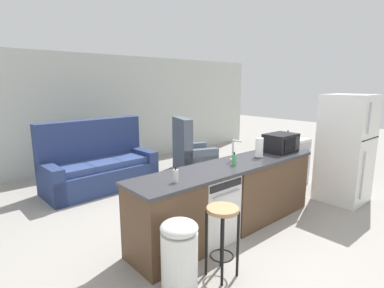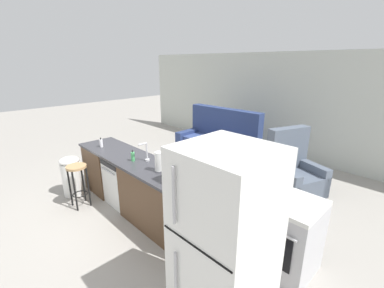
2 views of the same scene
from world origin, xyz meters
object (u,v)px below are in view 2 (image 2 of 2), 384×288
object	(u,v)px
dishwasher	(126,180)
bar_stool	(78,177)
microwave	(186,173)
paper_towel_roll	(159,162)
couch	(219,144)
soap_bottle	(133,156)
armchair	(292,174)
trash_bin	(72,176)
kettle	(268,191)
stove_range	(282,233)
dish_soap_bottle	(101,143)
refrigerator	(224,247)

from	to	relation	value
dishwasher	bar_stool	world-z (taller)	dishwasher
microwave	paper_towel_roll	world-z (taller)	paper_towel_roll
dishwasher	couch	bearing A→B (deg)	94.78
soap_bottle	microwave	bearing A→B (deg)	2.92
armchair	trash_bin	bearing A→B (deg)	-132.15
microwave	trash_bin	bearing A→B (deg)	-166.81
paper_towel_roll	couch	size ratio (longest dim) A/B	0.14
dishwasher	trash_bin	bearing A→B (deg)	-147.93
armchair	microwave	bearing A→B (deg)	-96.67
microwave	couch	xyz separation A→B (m)	(-1.77, 2.76, -0.65)
dishwasher	paper_towel_roll	distance (m)	1.17
soap_bottle	bar_stool	xyz separation A→B (m)	(-0.82, -0.58, -0.44)
kettle	bar_stool	xyz separation A→B (m)	(-2.86, -1.06, -0.45)
trash_bin	couch	bearing A→B (deg)	78.25
couch	armchair	xyz separation A→B (m)	(2.06, -0.29, -0.04)
soap_bottle	trash_bin	distance (m)	1.54
kettle	armchair	xyz separation A→B (m)	(-0.61, 2.04, -0.64)
paper_towel_roll	dishwasher	bearing A→B (deg)	179.55
kettle	trash_bin	xyz separation A→B (m)	(-3.36, -1.00, -0.61)
trash_bin	couch	size ratio (longest dim) A/B	0.36
stove_range	dish_soap_bottle	bearing A→B (deg)	-168.45
dishwasher	refrigerator	xyz separation A→B (m)	(2.60, -0.55, 0.46)
microwave	couch	world-z (taller)	couch
soap_bottle	kettle	size ratio (longest dim) A/B	0.86
trash_bin	microwave	bearing A→B (deg)	13.19
dish_soap_bottle	bar_stool	xyz separation A→B (m)	(0.16, -0.54, -0.44)
dishwasher	paper_towel_roll	bearing A→B (deg)	-0.45
bar_stool	microwave	bearing A→B (deg)	18.01
refrigerator	trash_bin	bearing A→B (deg)	-179.52
dish_soap_bottle	refrigerator	bearing A→B (deg)	-7.96
kettle	trash_bin	bearing A→B (deg)	-163.39
stove_range	armchair	bearing A→B (deg)	111.96
stove_range	trash_bin	xyz separation A→B (m)	(-3.52, -1.13, -0.07)
paper_towel_roll	dish_soap_bottle	world-z (taller)	paper_towel_roll
paper_towel_roll	soap_bottle	bearing A→B (deg)	-175.00
stove_range	soap_bottle	bearing A→B (deg)	-164.57
refrigerator	paper_towel_roll	bearing A→B (deg)	161.40
microwave	couch	size ratio (longest dim) A/B	0.25
dish_soap_bottle	kettle	size ratio (longest dim) A/B	0.86
refrigerator	bar_stool	xyz separation A→B (m)	(-3.03, -0.09, -0.35)
stove_range	refrigerator	distance (m)	1.18
paper_towel_roll	couch	world-z (taller)	couch
stove_range	kettle	size ratio (longest dim) A/B	4.39
soap_bottle	couch	xyz separation A→B (m)	(-0.63, 2.82, -0.58)
kettle	armchair	size ratio (longest dim) A/B	0.17
soap_bottle	paper_towel_roll	bearing A→B (deg)	5.00
dishwasher	refrigerator	world-z (taller)	refrigerator
dishwasher	couch	distance (m)	2.77
couch	soap_bottle	bearing A→B (deg)	-77.42
bar_stool	armchair	distance (m)	3.84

